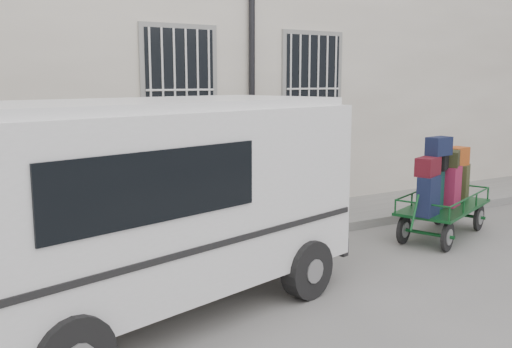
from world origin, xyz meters
name	(u,v)px	position (x,y,z in m)	size (l,w,h in m)	color
ground	(301,274)	(0.00, 0.00, 0.00)	(80.00, 80.00, 0.00)	slate
building	(149,56)	(0.00, 5.50, 3.00)	(24.00, 5.15, 6.00)	beige
sidewalk	(224,231)	(0.00, 2.20, 0.07)	(24.00, 1.70, 0.15)	slate
luggage_cart	(444,186)	(2.99, 0.31, 0.84)	(2.34, 1.57, 1.67)	black
van	(152,193)	(-2.08, -0.18, 1.33)	(4.92, 3.04, 2.32)	white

